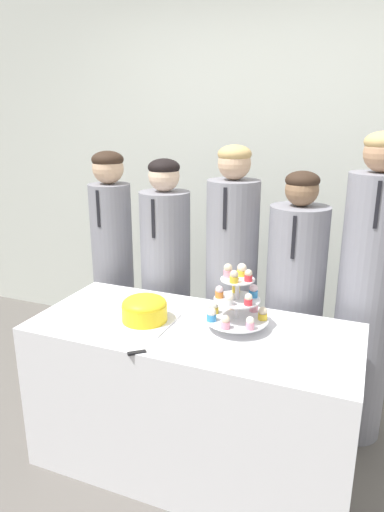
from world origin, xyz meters
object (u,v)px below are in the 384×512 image
at_px(cupcake_stand, 236,301).
at_px(student_1, 166,287).
at_px(student_0, 114,273).
at_px(student_3, 293,310).
at_px(student_4, 366,301).
at_px(cake_knife, 148,351).
at_px(student_2, 231,290).
at_px(round_cake, 145,309).

height_order(cupcake_stand, student_1, student_1).
bearing_deg(student_1, student_0, -180.00).
distance_m(student_0, student_3, 1.16).
relative_size(student_1, student_4, 0.90).
xyz_separation_m(cake_knife, student_3, (0.46, 0.86, -0.09)).
relative_size(student_1, student_2, 0.95).
bearing_deg(cake_knife, student_2, 44.04).
height_order(student_0, student_2, student_2).
bearing_deg(round_cake, cupcake_stand, 13.38).
xyz_separation_m(round_cake, cupcake_stand, (0.42, 0.10, 0.07)).
bearing_deg(cake_knife, student_4, 6.54).
relative_size(cupcake_stand, student_3, 0.21).
relative_size(round_cake, student_0, 0.18).
bearing_deg(cake_knife, cupcake_stand, 12.10).
distance_m(student_0, student_1, 0.37).
distance_m(student_1, student_3, 0.78).
relative_size(cupcake_stand, student_0, 0.20).
bearing_deg(student_0, cake_knife, -51.15).
height_order(student_0, student_3, student_0).
relative_size(student_0, student_1, 1.02).
height_order(student_1, student_2, student_2).
xyz_separation_m(student_0, student_3, (1.15, 0.00, -0.07)).
distance_m(student_3, student_4, 0.38).
distance_m(cupcake_stand, student_4, 0.76).
relative_size(cake_knife, student_1, 0.14).
height_order(cake_knife, student_3, student_3).
distance_m(cupcake_stand, student_3, 0.59).
xyz_separation_m(student_2, student_3, (0.37, -0.00, -0.07)).
bearing_deg(round_cake, student_3, 45.35).
relative_size(cupcake_stand, student_2, 0.20).
bearing_deg(cupcake_stand, cake_knife, -128.20).
relative_size(round_cake, cupcake_stand, 0.87).
bearing_deg(student_0, round_cake, -48.06).
xyz_separation_m(round_cake, student_4, (0.97, 0.61, -0.04)).
bearing_deg(student_4, cupcake_stand, -137.07).
bearing_deg(student_2, cake_knife, -96.26).
relative_size(cake_knife, student_3, 0.15).
distance_m(round_cake, cupcake_stand, 0.44).
xyz_separation_m(round_cake, cake_knife, (0.15, -0.25, -0.06)).
bearing_deg(student_2, round_cake, -111.39).
distance_m(cake_knife, cupcake_stand, 0.47).
distance_m(round_cake, student_4, 1.15).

